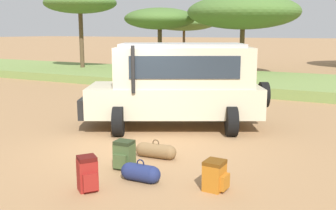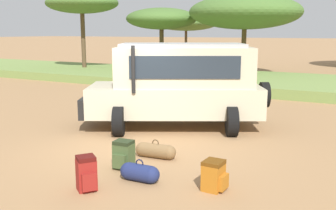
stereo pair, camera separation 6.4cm
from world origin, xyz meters
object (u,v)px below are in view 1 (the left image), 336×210
at_px(backpack_near_rear_wheel, 88,174).
at_px(acacia_tree_far_left, 80,4).
at_px(duffel_bag_low_black_case, 156,151).
at_px(backpack_beside_front_wheel, 215,176).
at_px(duffel_bag_soft_canvas, 141,173).
at_px(safari_vehicle, 178,84).
at_px(acacia_tree_left_mid, 184,23).
at_px(acacia_tree_centre_back, 160,19).
at_px(backpack_cluster_center, 124,155).
at_px(acacia_tree_right_mid, 243,12).

relative_size(backpack_near_rear_wheel, acacia_tree_far_left, 0.12).
bearing_deg(duffel_bag_low_black_case, backpack_near_rear_wheel, -94.28).
height_order(backpack_beside_front_wheel, duffel_bag_soft_canvas, backpack_beside_front_wheel).
bearing_deg(safari_vehicle, backpack_beside_front_wheel, -55.46).
relative_size(acacia_tree_left_mid, acacia_tree_centre_back, 1.32).
xyz_separation_m(backpack_near_rear_wheel, acacia_tree_left_mid, (-12.54, 30.05, 3.24)).
distance_m(safari_vehicle, duffel_bag_soft_canvas, 4.46).
bearing_deg(safari_vehicle, duffel_bag_low_black_case, -73.35).
xyz_separation_m(backpack_cluster_center, acacia_tree_right_mid, (-3.04, 17.48, 3.63)).
bearing_deg(backpack_near_rear_wheel, acacia_tree_far_left, 130.22).
bearing_deg(backpack_cluster_center, acacia_tree_centre_back, 116.92).
bearing_deg(acacia_tree_right_mid, backpack_beside_front_wheel, -73.89).
xyz_separation_m(duffel_bag_low_black_case, acacia_tree_far_left, (-12.88, 12.88, 4.35)).
distance_m(acacia_tree_far_left, acacia_tree_right_mid, 10.30).
xyz_separation_m(acacia_tree_far_left, acacia_tree_left_mid, (0.18, 15.01, -0.97)).
bearing_deg(backpack_near_rear_wheel, acacia_tree_left_mid, 112.65).
height_order(acacia_tree_left_mid, acacia_tree_centre_back, acacia_tree_centre_back).
height_order(acacia_tree_left_mid, acacia_tree_right_mid, acacia_tree_right_mid).
height_order(acacia_tree_far_left, acacia_tree_centre_back, acacia_tree_far_left).
height_order(acacia_tree_centre_back, acacia_tree_right_mid, acacia_tree_right_mid).
bearing_deg(duffel_bag_low_black_case, acacia_tree_centre_back, 118.79).
bearing_deg(duffel_bag_soft_canvas, safari_vehicle, 107.07).
bearing_deg(acacia_tree_centre_back, safari_vehicle, -59.06).
distance_m(duffel_bag_soft_canvas, acacia_tree_far_left, 19.97).
relative_size(backpack_cluster_center, acacia_tree_far_left, 0.11).
xyz_separation_m(backpack_near_rear_wheel, duffel_bag_soft_canvas, (0.60, 0.81, -0.14)).
distance_m(duffel_bag_low_black_case, acacia_tree_far_left, 18.73).
relative_size(duffel_bag_low_black_case, acacia_tree_far_left, 0.18).
relative_size(safari_vehicle, duffel_bag_soft_canvas, 6.58).
relative_size(backpack_beside_front_wheel, duffel_bag_soft_canvas, 0.66).
relative_size(acacia_tree_far_left, acacia_tree_centre_back, 1.06).
height_order(backpack_beside_front_wheel, acacia_tree_left_mid, acacia_tree_left_mid).
bearing_deg(duffel_bag_soft_canvas, backpack_near_rear_wheel, -126.47).
distance_m(backpack_near_rear_wheel, acacia_tree_left_mid, 32.72).
xyz_separation_m(safari_vehicle, acacia_tree_right_mid, (-2.45, 13.80, 2.62)).
bearing_deg(acacia_tree_far_left, acacia_tree_centre_back, 45.85).
relative_size(safari_vehicle, backpack_near_rear_wheel, 8.51).
bearing_deg(duffel_bag_soft_canvas, acacia_tree_centre_back, 118.04).
xyz_separation_m(backpack_beside_front_wheel, acacia_tree_far_left, (-14.69, 13.95, 4.25)).
height_order(duffel_bag_soft_canvas, acacia_tree_far_left, acacia_tree_far_left).
xyz_separation_m(backpack_cluster_center, duffel_bag_low_black_case, (0.24, 0.90, -0.12)).
bearing_deg(backpack_beside_front_wheel, acacia_tree_centre_back, 121.74).
relative_size(duffel_bag_low_black_case, acacia_tree_right_mid, 0.14).
bearing_deg(acacia_tree_far_left, backpack_near_rear_wheel, -49.78).
distance_m(backpack_beside_front_wheel, backpack_cluster_center, 2.06).
xyz_separation_m(acacia_tree_far_left, acacia_tree_right_mid, (9.60, 3.70, -0.60)).
bearing_deg(acacia_tree_right_mid, backpack_near_rear_wheel, -80.55).
height_order(backpack_cluster_center, backpack_near_rear_wheel, backpack_near_rear_wheel).
bearing_deg(duffel_bag_soft_canvas, backpack_cluster_center, 146.50).
xyz_separation_m(safari_vehicle, duffel_bag_low_black_case, (0.83, -2.78, -1.13)).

